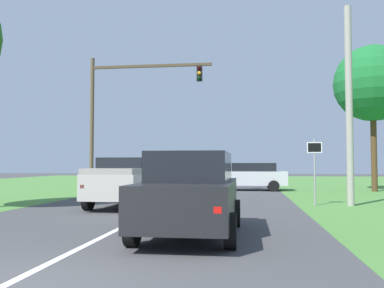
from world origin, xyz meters
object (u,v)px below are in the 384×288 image
at_px(pickup_truck_lead, 127,182).
at_px(keep_moving_sign, 315,163).
at_px(red_suv_near, 192,191).
at_px(utility_pole_right, 349,105).
at_px(traffic_light, 122,103).
at_px(crossing_suv_far, 251,176).
at_px(oak_tree_right, 373,84).

relative_size(pickup_truck_lead, keep_moving_sign, 1.88).
distance_m(red_suv_near, utility_pole_right, 9.89).
xyz_separation_m(pickup_truck_lead, utility_pole_right, (8.76, 1.58, 3.07)).
bearing_deg(red_suv_near, keep_moving_sign, 62.71).
relative_size(pickup_truck_lead, traffic_light, 0.62).
distance_m(red_suv_near, crossing_suv_far, 17.49).
relative_size(crossing_suv_far, utility_pole_right, 0.57).
bearing_deg(red_suv_near, utility_pole_right, 55.10).
bearing_deg(utility_pole_right, crossing_suv_far, 111.94).
distance_m(keep_moving_sign, utility_pole_right, 2.72).
distance_m(pickup_truck_lead, keep_moving_sign, 7.59).
relative_size(red_suv_near, traffic_light, 0.60).
bearing_deg(keep_moving_sign, crossing_suv_far, 104.67).
xyz_separation_m(red_suv_near, keep_moving_sign, (4.00, 7.76, 0.70)).
height_order(traffic_light, crossing_suv_far, traffic_light).
bearing_deg(oak_tree_right, red_suv_near, -117.41).
height_order(crossing_suv_far, utility_pole_right, utility_pole_right).
distance_m(oak_tree_right, utility_pole_right, 10.58).
relative_size(traffic_light, crossing_suv_far, 1.79).
distance_m(crossing_suv_far, utility_pole_right, 10.93).
xyz_separation_m(keep_moving_sign, oak_tree_right, (4.98, 9.56, 4.94)).
distance_m(red_suv_near, keep_moving_sign, 8.75).
bearing_deg(keep_moving_sign, oak_tree_right, 62.49).
bearing_deg(crossing_suv_far, keep_moving_sign, -75.33).
distance_m(traffic_light, keep_moving_sign, 13.12).
height_order(red_suv_near, keep_moving_sign, keep_moving_sign).
distance_m(traffic_light, utility_pole_right, 13.84).
xyz_separation_m(red_suv_near, oak_tree_right, (8.98, 17.32, 5.65)).
bearing_deg(pickup_truck_lead, keep_moving_sign, 12.39).
xyz_separation_m(red_suv_near, crossing_suv_far, (1.47, 17.43, -0.09)).
distance_m(red_suv_near, traffic_light, 16.81).
bearing_deg(oak_tree_right, utility_pole_right, -110.55).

